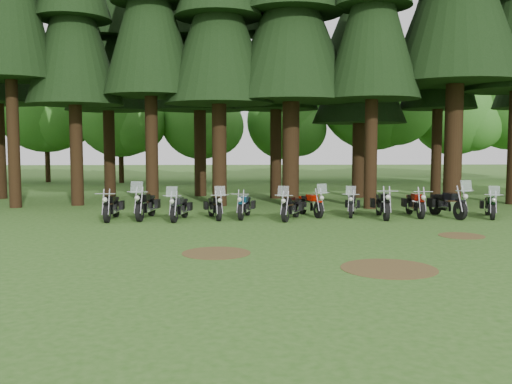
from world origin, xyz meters
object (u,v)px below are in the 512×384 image
motorcycle_1 (146,206)px  motorcycle_4 (244,207)px  motorcycle_7 (352,205)px  motorcycle_9 (415,205)px  motorcycle_8 (383,205)px  motorcycle_2 (179,208)px  motorcycle_0 (112,208)px  motorcycle_11 (490,206)px  motorcycle_6 (310,205)px  motorcycle_10 (447,204)px  motorcycle_3 (215,207)px  motorcycle_5 (291,208)px

motorcycle_1 → motorcycle_4: bearing=9.2°
motorcycle_7 → motorcycle_9: 2.46m
motorcycle_9 → motorcycle_8: bearing=-161.3°
motorcycle_2 → motorcycle_8: 7.73m
motorcycle_7 → motorcycle_1: bearing=-161.5°
motorcycle_0 → motorcycle_7: (9.21, 0.79, -0.04)m
motorcycle_0 → motorcycle_11: size_ratio=1.10×
motorcycle_1 → motorcycle_6: bearing=12.4°
motorcycle_6 → motorcycle_10: 5.29m
motorcycle_0 → motorcycle_10: 12.84m
motorcycle_3 → motorcycle_9: motorcycle_3 is taller
motorcycle_1 → motorcycle_7: bearing=10.8°
motorcycle_6 → motorcycle_7: 1.64m
motorcycle_5 → motorcycle_7: bearing=43.1°
motorcycle_3 → motorcycle_4: motorcycle_3 is taller
motorcycle_8 → motorcycle_5: bearing=-168.8°
motorcycle_3 → motorcycle_4: (1.13, 0.19, -0.01)m
motorcycle_5 → motorcycle_9: bearing=30.7°
motorcycle_1 → motorcycle_10: (11.60, 0.02, 0.00)m
motorcycle_7 → motorcycle_11: motorcycle_11 is taller
motorcycle_4 → motorcycle_8: motorcycle_8 is taller
motorcycle_3 → motorcycle_8: 6.42m
motorcycle_3 → motorcycle_9: 7.83m
motorcycle_2 → motorcycle_8: size_ratio=0.90×
motorcycle_1 → motorcycle_7: 8.00m
motorcycle_5 → motorcycle_9: 5.03m
motorcycle_1 → motorcycle_6: motorcycle_1 is taller
motorcycle_5 → motorcycle_6: same height
motorcycle_1 → motorcycle_8: (9.04, -0.09, -0.01)m
motorcycle_7 → motorcycle_11: 5.26m
motorcycle_4 → motorcycle_3: bearing=-159.2°
motorcycle_6 → motorcycle_9: size_ratio=0.95×
motorcycle_2 → motorcycle_10: (10.29, 0.46, 0.06)m
motorcycle_5 → motorcycle_7: (2.51, 1.00, -0.03)m
motorcycle_10 → motorcycle_7: bearing=158.6°
motorcycle_6 → motorcycle_7: bearing=-20.6°
motorcycle_1 → motorcycle_2: (1.31, -0.44, -0.05)m
motorcycle_1 → motorcycle_3: (2.62, -0.05, -0.06)m
motorcycle_1 → motorcycle_0: bearing=-161.0°
motorcycle_6 → motorcycle_9: motorcycle_6 is taller
motorcycle_3 → motorcycle_7: bearing=-7.0°
motorcycle_0 → motorcycle_7: motorcycle_7 is taller
motorcycle_1 → motorcycle_2: size_ratio=1.12×
motorcycle_4 → motorcycle_7: size_ratio=1.04×
motorcycle_8 → motorcycle_7: bearing=154.7°
motorcycle_1 → motorcycle_9: bearing=8.9°
motorcycle_2 → motorcycle_10: 10.30m
motorcycle_1 → motorcycle_6: 6.37m
motorcycle_2 → motorcycle_6: motorcycle_6 is taller
motorcycle_9 → motorcycle_4: bearing=-176.8°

